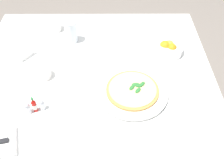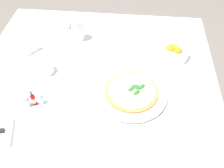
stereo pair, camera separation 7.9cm
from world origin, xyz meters
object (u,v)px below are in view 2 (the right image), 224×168
at_px(coffee_cup_near_right, 46,69).
at_px(pepper_shaker, 41,99).
at_px(pizza, 132,91).
at_px(salt_shaker, 27,102).
at_px(menu_card, 33,48).
at_px(citrus_bowl, 174,52).
at_px(water_glass_right_edge, 78,31).
at_px(pizza_plate, 131,93).
at_px(coffee_cup_far_right, 63,23).
at_px(hot_sauce_bottle, 33,99).

xyz_separation_m(coffee_cup_near_right, pepper_shaker, (-0.03, 0.19, -0.00)).
xyz_separation_m(pizza, salt_shaker, (0.45, 0.10, 0.00)).
bearing_deg(salt_shaker, coffee_cup_near_right, -97.10).
bearing_deg(menu_card, salt_shaker, 50.37).
distance_m(citrus_bowl, salt_shaker, 0.76).
xyz_separation_m(water_glass_right_edge, pepper_shaker, (0.08, 0.47, -0.03)).
bearing_deg(pizza_plate, pizza, -151.96).
height_order(pizza, pepper_shaker, pepper_shaker).
bearing_deg(citrus_bowl, salt_shaker, 31.12).
relative_size(coffee_cup_far_right, pepper_shaker, 2.31).
height_order(coffee_cup_near_right, pepper_shaker, coffee_cup_near_right).
xyz_separation_m(water_glass_right_edge, menu_card, (0.22, 0.14, -0.02)).
xyz_separation_m(salt_shaker, menu_card, (0.08, -0.35, 0.00)).
distance_m(coffee_cup_near_right, water_glass_right_edge, 0.31).
distance_m(pizza, salt_shaker, 0.46).
height_order(hot_sauce_bottle, pepper_shaker, hot_sauce_bottle).
bearing_deg(coffee_cup_far_right, coffee_cup_near_right, 90.43).
relative_size(coffee_cup_far_right, citrus_bowl, 0.87).
height_order(pizza_plate, salt_shaker, salt_shaker).
bearing_deg(salt_shaker, hot_sauce_bottle, -160.35).
bearing_deg(pepper_shaker, menu_card, -67.28).
relative_size(pizza_plate, menu_card, 4.32).
bearing_deg(pepper_shaker, coffee_cup_far_right, -86.68).
distance_m(coffee_cup_near_right, citrus_bowl, 0.65).
distance_m(coffee_cup_far_right, water_glass_right_edge, 0.15).
xyz_separation_m(water_glass_right_edge, citrus_bowl, (-0.52, 0.10, -0.03)).
xyz_separation_m(hot_sauce_bottle, menu_card, (0.11, -0.34, -0.00)).
xyz_separation_m(hot_sauce_bottle, pepper_shaker, (-0.03, -0.01, -0.01)).
xyz_separation_m(citrus_bowl, pepper_shaker, (0.60, 0.37, -0.00)).
relative_size(salt_shaker, pepper_shaker, 1.00).
distance_m(pizza, menu_card, 0.58).
bearing_deg(pizza_plate, salt_shaker, 13.19).
bearing_deg(coffee_cup_near_right, water_glass_right_edge, -110.32).
bearing_deg(coffee_cup_near_right, pizza_plate, 166.28).
bearing_deg(water_glass_right_edge, salt_shaker, 75.02).
height_order(pizza_plate, pizza, pizza).
bearing_deg(menu_card, pizza, 102.09).
distance_m(pizza, pepper_shaker, 0.40).
bearing_deg(water_glass_right_edge, pizza, 128.81).
relative_size(coffee_cup_near_right, salt_shaker, 2.31).
relative_size(coffee_cup_near_right, pepper_shaker, 2.31).
bearing_deg(coffee_cup_near_right, hot_sauce_bottle, 90.64).
height_order(hot_sauce_bottle, salt_shaker, hot_sauce_bottle).
bearing_deg(water_glass_right_edge, menu_card, 33.63).
distance_m(pizza, coffee_cup_near_right, 0.43).
xyz_separation_m(pizza_plate, pizza, (-0.00, -0.00, 0.01)).
distance_m(pizza, hot_sauce_bottle, 0.43).
bearing_deg(water_glass_right_edge, coffee_cup_far_right, -41.41).
bearing_deg(pizza_plate, coffee_cup_near_right, -13.72).
bearing_deg(coffee_cup_far_right, pizza, 131.01).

